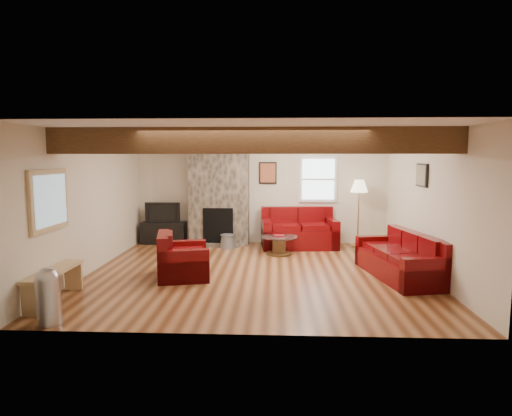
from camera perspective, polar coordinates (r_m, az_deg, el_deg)
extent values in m
plane|color=#5D3218|center=(7.83, 0.10, -8.56)|extent=(8.00, 8.00, 0.00)
plane|color=white|center=(7.57, 0.10, 10.03)|extent=(8.00, 8.00, 0.00)
plane|color=beige|center=(10.33, 0.76, 2.21)|extent=(8.00, 0.00, 8.00)
plane|color=beige|center=(4.88, -1.30, -2.90)|extent=(8.00, 0.00, 8.00)
plane|color=beige|center=(8.29, -21.10, 0.64)|extent=(0.00, 7.50, 7.50)
plane|color=beige|center=(8.05, 21.97, 0.43)|extent=(0.00, 7.50, 7.50)
cube|color=#362310|center=(6.31, -0.40, 8.96)|extent=(6.00, 0.36, 0.38)
cube|color=#37322A|center=(10.17, -4.93, 2.12)|extent=(1.40, 0.50, 2.50)
cube|color=black|center=(10.02, -5.07, -2.57)|extent=(0.70, 0.06, 0.90)
cube|color=#37322A|center=(10.04, -5.08, -4.92)|extent=(1.00, 0.25, 0.08)
cylinder|color=#462C16|center=(9.23, 3.08, -6.08)|extent=(0.54, 0.54, 0.04)
cylinder|color=#462C16|center=(9.20, 3.09, -5.10)|extent=(0.29, 0.29, 0.36)
cylinder|color=white|center=(9.16, 3.10, -3.83)|extent=(0.81, 0.81, 0.02)
cube|color=maroon|center=(9.15, 3.10, -3.69)|extent=(0.23, 0.16, 0.03)
cube|color=black|center=(10.58, -12.17, -3.22)|extent=(1.05, 0.42, 0.52)
imported|color=black|center=(10.51, -12.24, -0.52)|extent=(0.84, 0.11, 0.48)
cylinder|color=#B48B4B|center=(10.26, 13.38, -4.98)|extent=(0.28, 0.28, 0.03)
cylinder|color=#B48B4B|center=(10.14, 13.49, -1.19)|extent=(0.03, 0.03, 1.40)
cone|color=beige|center=(10.07, 13.60, 2.87)|extent=(0.40, 0.40, 0.28)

